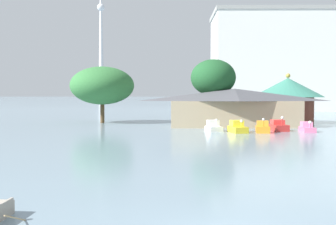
% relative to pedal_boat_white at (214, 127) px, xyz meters
% --- Properties ---
extents(pedal_boat_white, '(2.03, 2.65, 1.53)m').
position_rel_pedal_boat_white_xyz_m(pedal_boat_white, '(0.00, 0.00, 0.00)').
color(pedal_boat_white, white).
rests_on(pedal_boat_white, ground).
extents(pedal_boat_yellow, '(2.08, 3.17, 1.54)m').
position_rel_pedal_boat_white_xyz_m(pedal_boat_yellow, '(2.57, -1.69, 0.03)').
color(pedal_boat_yellow, yellow).
rests_on(pedal_boat_yellow, ground).
extents(pedal_boat_orange, '(1.78, 2.50, 1.72)m').
position_rel_pedal_boat_white_xyz_m(pedal_boat_orange, '(5.40, -1.82, 0.02)').
color(pedal_boat_orange, orange).
rests_on(pedal_boat_orange, ground).
extents(pedal_boat_red, '(2.02, 2.94, 1.80)m').
position_rel_pedal_boat_white_xyz_m(pedal_boat_red, '(7.76, 0.52, 0.02)').
color(pedal_boat_red, red).
rests_on(pedal_boat_red, ground).
extents(pedal_boat_pink, '(1.49, 2.97, 1.37)m').
position_rel_pedal_boat_white_xyz_m(pedal_boat_pink, '(10.76, -0.76, -0.05)').
color(pedal_boat_pink, pink).
rests_on(pedal_boat_pink, ground).
extents(boathouse, '(18.39, 6.05, 5.13)m').
position_rel_pedal_boat_white_xyz_m(boathouse, '(3.47, 6.75, 2.17)').
color(boathouse, tan).
rests_on(boathouse, ground).
extents(green_roof_pavilion, '(10.83, 10.83, 7.57)m').
position_rel_pedal_boat_white_xyz_m(green_roof_pavilion, '(12.69, 14.61, 3.50)').
color(green_roof_pavilion, brown).
rests_on(green_roof_pavilion, ground).
extents(shoreline_tree_tall_left, '(9.77, 9.77, 8.62)m').
position_rel_pedal_boat_white_xyz_m(shoreline_tree_tall_left, '(-15.64, 14.46, 5.19)').
color(shoreline_tree_tall_left, brown).
rests_on(shoreline_tree_tall_left, ground).
extents(shoreline_tree_mid, '(6.28, 6.28, 9.25)m').
position_rel_pedal_boat_white_xyz_m(shoreline_tree_mid, '(0.80, 9.10, 6.15)').
color(shoreline_tree_mid, brown).
rests_on(shoreline_tree_mid, ground).
extents(background_building_block, '(38.49, 19.99, 26.81)m').
position_rel_pedal_boat_white_xyz_m(background_building_block, '(25.29, 66.33, 12.91)').
color(background_building_block, silver).
rests_on(background_building_block, ground).
extents(distant_broadcast_tower, '(6.80, 6.80, 183.44)m').
position_rel_pedal_boat_white_xyz_m(distant_broadcast_tower, '(-71.60, 338.18, 75.92)').
color(distant_broadcast_tower, silver).
rests_on(distant_broadcast_tower, ground).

